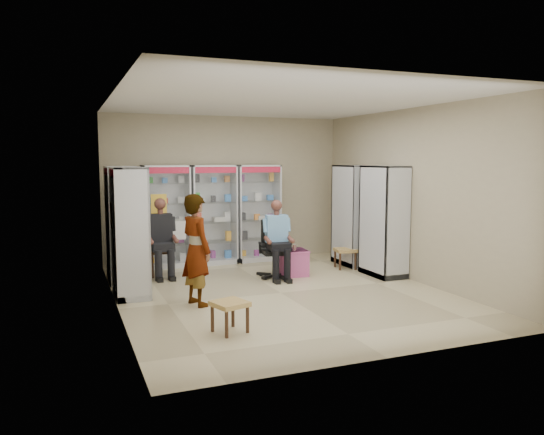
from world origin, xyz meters
name	(u,v)px	position (x,y,z in m)	size (l,w,h in m)	color
floor	(281,293)	(0.00, 0.00, 0.00)	(6.00, 6.00, 0.00)	tan
room_shell	(281,169)	(0.00, 0.00, 1.97)	(5.02, 6.02, 3.01)	tan
cabinet_back_left	(166,217)	(-1.30, 2.73, 1.00)	(0.90, 0.50, 2.00)	silver
cabinet_back_mid	(213,215)	(-0.35, 2.73, 1.00)	(0.90, 0.50, 2.00)	#B5B9BD
cabinet_back_right	(257,213)	(0.60, 2.73, 1.00)	(0.90, 0.50, 2.00)	#B9BCC0
cabinet_right_far	(353,215)	(2.23, 1.60, 1.00)	(0.50, 0.90, 2.00)	#AFB0B6
cabinet_right_near	(384,221)	(2.23, 0.50, 1.00)	(0.50, 0.90, 2.00)	#A9ACB1
cabinet_left_far	(122,224)	(-2.23, 1.80, 1.00)	(0.50, 0.90, 2.00)	silver
cabinet_left_near	(130,232)	(-2.23, 0.70, 1.00)	(0.50, 0.90, 2.00)	#B1B5B9
wooden_chair	(160,250)	(-1.55, 2.00, 0.47)	(0.42, 0.42, 0.94)	#311B13
seated_customer	(161,239)	(-1.55, 1.95, 0.67)	(0.44, 0.60, 1.34)	black
office_chair	(275,249)	(0.34, 1.08, 0.52)	(0.56, 0.56, 1.03)	black
seated_shopkeeper	(276,242)	(0.34, 1.03, 0.66)	(0.43, 0.60, 1.31)	#678ACB
pink_trunk	(292,263)	(0.70, 1.11, 0.24)	(0.49, 0.47, 0.47)	#BB4A89
tea_glass	(294,247)	(0.71, 1.06, 0.52)	(0.07, 0.07, 0.10)	#582B07
woven_stool_a	(345,258)	(1.90, 1.30, 0.19)	(0.39, 0.39, 0.39)	#A26F44
woven_stool_b	(230,317)	(-1.32, -1.55, 0.19)	(0.39, 0.39, 0.39)	#A67746
standing_man	(196,250)	(-1.40, -0.19, 0.81)	(0.59, 0.39, 1.63)	gray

